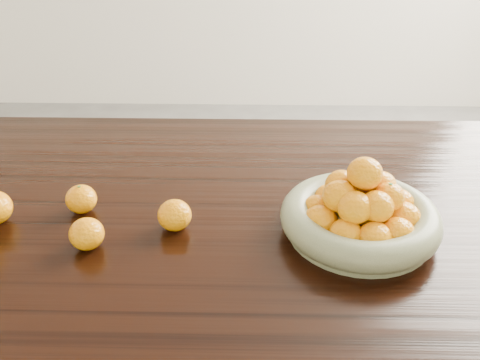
{
  "coord_description": "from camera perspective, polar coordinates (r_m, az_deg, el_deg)",
  "views": [
    {
      "loc": [
        0.03,
        -1.03,
        1.41
      ],
      "look_at": [
        0.01,
        -0.02,
        0.83
      ],
      "focal_mm": 40.0,
      "sensor_mm": 36.0,
      "label": 1
    }
  ],
  "objects": [
    {
      "name": "loose_orange_1",
      "position": [
        1.12,
        -16.03,
        -5.54
      ],
      "size": [
        0.07,
        0.07,
        0.07
      ],
      "primitive_type": "ellipsoid",
      "color": "#FF9C07",
      "rests_on": "dining_table"
    },
    {
      "name": "fruit_bowl",
      "position": [
        1.13,
        12.78,
        -3.55
      ],
      "size": [
        0.33,
        0.33,
        0.17
      ],
      "rotation": [
        0.0,
        0.0,
        0.19
      ],
      "color": "gray",
      "rests_on": "dining_table"
    },
    {
      "name": "loose_orange_2",
      "position": [
        1.14,
        -6.99,
        -3.74
      ],
      "size": [
        0.07,
        0.07,
        0.07
      ],
      "primitive_type": "ellipsoid",
      "color": "#FF9C07",
      "rests_on": "dining_table"
    },
    {
      "name": "dining_table",
      "position": [
        1.27,
        -0.34,
        -6.19
      ],
      "size": [
        2.0,
        1.0,
        0.75
      ],
      "color": "black",
      "rests_on": "ground"
    },
    {
      "name": "loose_orange_0",
      "position": [
        1.24,
        -16.57,
        -1.96
      ],
      "size": [
        0.07,
        0.07,
        0.06
      ],
      "primitive_type": "ellipsoid",
      "color": "#FF9C07",
      "rests_on": "dining_table"
    }
  ]
}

